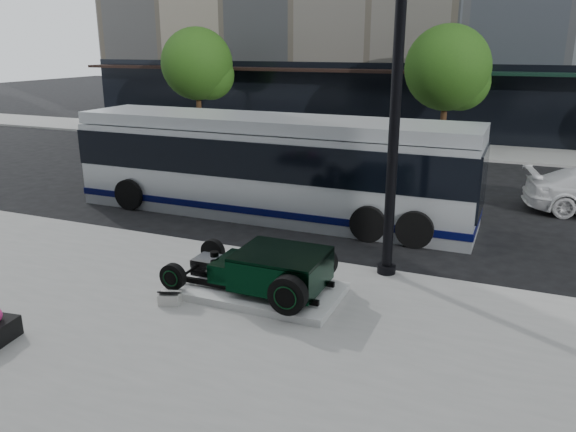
% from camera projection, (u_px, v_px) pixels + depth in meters
% --- Properties ---
extents(ground, '(120.00, 120.00, 0.00)m').
position_uv_depth(ground, '(331.00, 236.00, 15.10)').
color(ground, black).
rests_on(ground, ground).
extents(sidewalk_far, '(70.00, 4.00, 0.12)m').
position_uv_depth(sidewalk_far, '(423.00, 148.00, 27.41)').
color(sidewalk_far, gray).
rests_on(sidewalk_far, ground).
extents(street_trees, '(29.80, 3.80, 5.70)m').
position_uv_depth(street_trees, '(451.00, 71.00, 25.08)').
color(street_trees, black).
rests_on(street_trees, sidewalk_far).
extents(display_plinth, '(3.40, 1.80, 0.15)m').
position_uv_depth(display_plinth, '(256.00, 289.00, 11.35)').
color(display_plinth, silver).
rests_on(display_plinth, sidewalk_near).
extents(hot_rod, '(3.22, 2.00, 0.81)m').
position_uv_depth(hot_rod, '(271.00, 269.00, 11.08)').
color(hot_rod, black).
rests_on(hot_rod, display_plinth).
extents(info_plaque, '(0.47, 0.41, 0.31)m').
position_uv_depth(info_plaque, '(170.00, 298.00, 10.87)').
color(info_plaque, silver).
rests_on(info_plaque, sidewalk_near).
extents(lamppost, '(0.40, 0.40, 7.35)m').
position_uv_depth(lamppost, '(395.00, 118.00, 11.37)').
color(lamppost, black).
rests_on(lamppost, sidewalk_near).
extents(transit_bus, '(12.12, 2.88, 2.92)m').
position_uv_depth(transit_bus, '(270.00, 165.00, 16.67)').
color(transit_bus, silver).
rests_on(transit_bus, ground).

